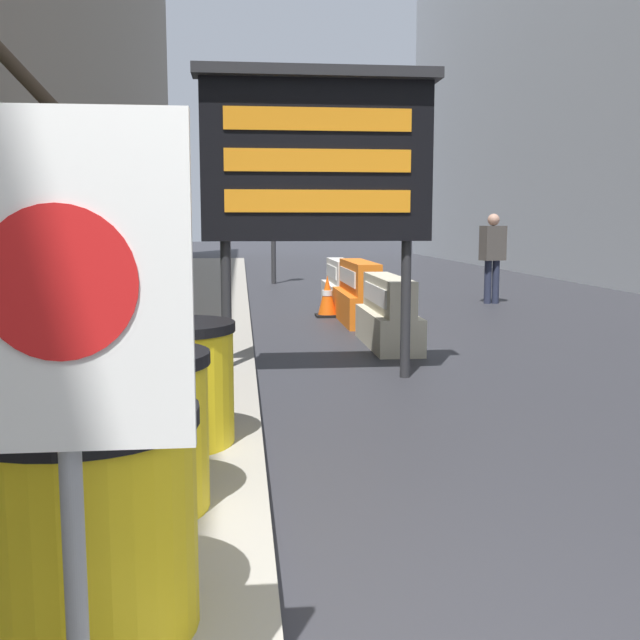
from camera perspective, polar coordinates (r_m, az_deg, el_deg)
The scene contains 12 objects.
bare_tree at distance 10.18m, azimuth -22.12°, elevation 9.56°, with size 2.12×2.21×3.94m.
barrel_drum_foreground at distance 2.77m, azimuth -17.49°, elevation -14.28°, with size 0.79×0.79×0.78m.
barrel_drum_middle at distance 3.80m, azimuth -14.30°, elevation -8.18°, with size 0.79×0.79×0.78m.
barrel_drum_back at distance 4.85m, azimuth -11.12°, elevation -4.70°, with size 0.79×0.79×0.78m.
warning_sign at distance 1.99m, azimuth -19.04°, elevation -0.15°, with size 0.65×0.08×1.68m.
message_board at distance 7.29m, azimuth -0.22°, elevation 12.20°, with size 2.33×0.36×2.98m.
jersey_barrier_cream at distance 9.39m, azimuth 5.19°, elevation 0.34°, with size 0.54×1.84×0.88m.
jersey_barrier_orange_near at distance 11.64m, azimuth 3.00°, elevation 1.88°, with size 0.59×2.00×0.95m.
jersey_barrier_white at distance 13.82m, azimuth 1.56°, elevation 2.61°, with size 0.53×1.75×0.87m.
traffic_cone_near at distance 12.30m, azimuth 0.56°, elevation 1.80°, with size 0.38×0.38×0.68m.
traffic_light_near_curb at distance 18.92m, azimuth -3.59°, elevation 10.34°, with size 0.28×0.45×3.44m.
pedestrian_worker at distance 14.67m, azimuth 13.02°, elevation 5.16°, with size 0.50×0.38×1.71m.
Camera 1 is at (-0.13, -2.06, 1.54)m, focal length 42.00 mm.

